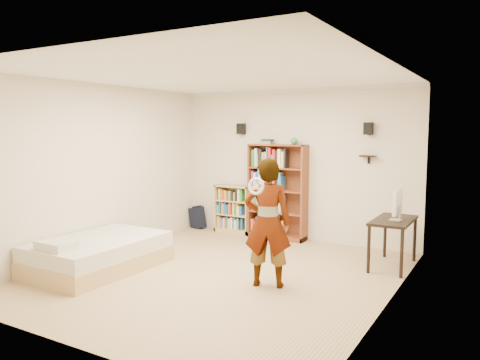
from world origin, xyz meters
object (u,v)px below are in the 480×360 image
object	(u,v)px
person	(267,223)
computer_desk	(393,243)
low_bookshelf	(233,209)
daybed	(99,250)
tall_bookshelf	(277,192)

from	to	relation	value
person	computer_desk	bearing A→B (deg)	-145.06
computer_desk	person	size ratio (longest dim) A/B	0.63
low_bookshelf	computer_desk	bearing A→B (deg)	-14.20
computer_desk	daybed	size ratio (longest dim) A/B	0.55
tall_bookshelf	daybed	size ratio (longest dim) A/B	0.91
tall_bookshelf	computer_desk	world-z (taller)	tall_bookshelf
tall_bookshelf	low_bookshelf	world-z (taller)	tall_bookshelf
tall_bookshelf	computer_desk	bearing A→B (deg)	-19.35
computer_desk	tall_bookshelf	bearing A→B (deg)	160.65
daybed	person	world-z (taller)	person
low_bookshelf	computer_desk	distance (m)	3.27
low_bookshelf	daybed	xyz separation A→B (m)	(-0.42, -3.03, -0.18)
tall_bookshelf	low_bookshelf	xyz separation A→B (m)	(-0.95, 0.02, -0.40)
low_bookshelf	computer_desk	size ratio (longest dim) A/B	0.89
low_bookshelf	computer_desk	world-z (taller)	low_bookshelf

